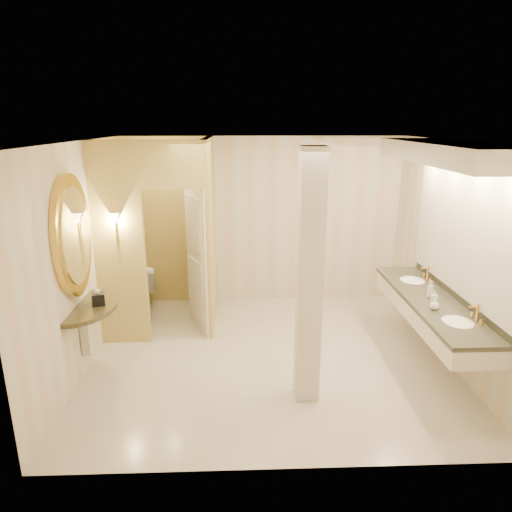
{
  "coord_description": "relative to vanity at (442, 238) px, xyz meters",
  "views": [
    {
      "loc": [
        -0.37,
        -5.28,
        2.92
      ],
      "look_at": [
        -0.16,
        0.2,
        1.29
      ],
      "focal_mm": 32.0,
      "sensor_mm": 36.0,
      "label": 1
    }
  ],
  "objects": [
    {
      "name": "floor",
      "position": [
        -1.98,
        0.26,
        -1.63
      ],
      "size": [
        4.5,
        4.5,
        0.0
      ],
      "primitive_type": "plane",
      "color": "beige",
      "rests_on": "ground"
    },
    {
      "name": "ceiling",
      "position": [
        -1.98,
        0.26,
        1.07
      ],
      "size": [
        4.5,
        4.5,
        0.0
      ],
      "primitive_type": "plane",
      "rotation": [
        3.14,
        0.0,
        0.0
      ],
      "color": "white",
      "rests_on": "wall_back"
    },
    {
      "name": "wall_back",
      "position": [
        -1.98,
        2.26,
        -0.28
      ],
      "size": [
        4.5,
        0.02,
        2.7
      ],
      "primitive_type": "cube",
      "color": "beige",
      "rests_on": "floor"
    },
    {
      "name": "wall_front",
      "position": [
        -1.98,
        -1.74,
        -0.28
      ],
      "size": [
        4.5,
        0.02,
        2.7
      ],
      "primitive_type": "cube",
      "color": "beige",
      "rests_on": "floor"
    },
    {
      "name": "wall_left",
      "position": [
        -4.23,
        0.26,
        -0.28
      ],
      "size": [
        0.02,
        4.0,
        2.7
      ],
      "primitive_type": "cube",
      "color": "beige",
      "rests_on": "floor"
    },
    {
      "name": "wall_right",
      "position": [
        0.27,
        0.26,
        -0.28
      ],
      "size": [
        0.02,
        4.0,
        2.7
      ],
      "primitive_type": "cube",
      "color": "beige",
      "rests_on": "floor"
    },
    {
      "name": "toilet_closet",
      "position": [
        -3.1,
        1.23,
        -0.24
      ],
      "size": [
        1.5,
        1.55,
        2.7
      ],
      "color": "tan",
      "rests_on": "floor"
    },
    {
      "name": "wall_sconce",
      "position": [
        -3.9,
        0.69,
        0.1
      ],
      "size": [
        0.14,
        0.14,
        0.42
      ],
      "color": "gold",
      "rests_on": "toilet_closet"
    },
    {
      "name": "vanity",
      "position": [
        0.0,
        0.0,
        0.0
      ],
      "size": [
        0.75,
        2.63,
        2.09
      ],
      "color": "beige",
      "rests_on": "floor"
    },
    {
      "name": "console_shelf",
      "position": [
        -4.19,
        -0.05,
        -0.28
      ],
      "size": [
        1.06,
        1.06,
        1.98
      ],
      "color": "black",
      "rests_on": "floor"
    },
    {
      "name": "pillar",
      "position": [
        -1.63,
        -0.64,
        -0.28
      ],
      "size": [
        0.25,
        0.25,
        2.7
      ],
      "primitive_type": "cube",
      "color": "beige",
      "rests_on": "floor"
    },
    {
      "name": "tissue_box",
      "position": [
        -3.98,
        -0.04,
        -0.68
      ],
      "size": [
        0.18,
        0.18,
        0.14
      ],
      "primitive_type": "cube",
      "rotation": [
        0.0,
        0.0,
        0.31
      ],
      "color": "black",
      "rests_on": "console_shelf"
    },
    {
      "name": "toilet",
      "position": [
        -3.89,
        1.77,
        -1.22
      ],
      "size": [
        0.56,
        0.85,
        0.81
      ],
      "primitive_type": "imported",
      "rotation": [
        0.0,
        0.0,
        3.27
      ],
      "color": "white",
      "rests_on": "floor"
    },
    {
      "name": "soap_bottle_a",
      "position": [
        -0.07,
        -0.13,
        -0.68
      ],
      "size": [
        0.08,
        0.08,
        0.14
      ],
      "primitive_type": "imported",
      "rotation": [
        0.0,
        0.0,
        -0.28
      ],
      "color": "beige",
      "rests_on": "vanity"
    },
    {
      "name": "soap_bottle_b",
      "position": [
        -0.15,
        -0.33,
        -0.69
      ],
      "size": [
        0.13,
        0.13,
        0.13
      ],
      "primitive_type": "imported",
      "rotation": [
        0.0,
        0.0,
        -0.36
      ],
      "color": "silver",
      "rests_on": "vanity"
    },
    {
      "name": "soap_bottle_c",
      "position": [
        -0.05,
        0.05,
        -0.65
      ],
      "size": [
        0.09,
        0.09,
        0.21
      ],
      "primitive_type": "imported",
      "rotation": [
        0.0,
        0.0,
        0.17
      ],
      "color": "#C6B28C",
      "rests_on": "vanity"
    }
  ]
}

